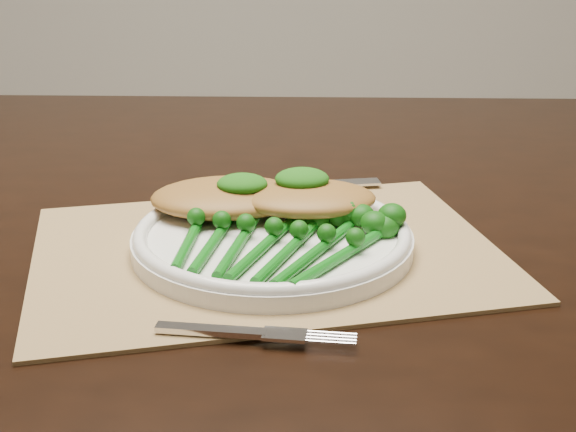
{
  "coord_description": "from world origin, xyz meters",
  "views": [
    {
      "loc": [
        0.12,
        -0.89,
        1.04
      ],
      "look_at": [
        0.12,
        -0.23,
        0.78
      ],
      "focal_mm": 50.0,
      "sensor_mm": 36.0,
      "label": 1
    }
  ],
  "objects_px": {
    "chicken_fillet_left": "(227,197)",
    "broccolini_bundle": "(265,245)",
    "placemat": "(267,251)",
    "dinner_plate": "(272,237)"
  },
  "relations": [
    {
      "from": "chicken_fillet_left",
      "to": "broccolini_bundle",
      "type": "relative_size",
      "value": 0.66
    },
    {
      "from": "placemat",
      "to": "dinner_plate",
      "type": "distance_m",
      "value": 0.01
    },
    {
      "from": "dinner_plate",
      "to": "broccolini_bundle",
      "type": "distance_m",
      "value": 0.04
    },
    {
      "from": "chicken_fillet_left",
      "to": "broccolini_bundle",
      "type": "distance_m",
      "value": 0.1
    },
    {
      "from": "placemat",
      "to": "broccolini_bundle",
      "type": "distance_m",
      "value": 0.04
    },
    {
      "from": "placemat",
      "to": "chicken_fillet_left",
      "type": "distance_m",
      "value": 0.07
    },
    {
      "from": "placemat",
      "to": "chicken_fillet_left",
      "type": "relative_size",
      "value": 2.82
    },
    {
      "from": "dinner_plate",
      "to": "placemat",
      "type": "bearing_deg",
      "value": -162.27
    },
    {
      "from": "dinner_plate",
      "to": "chicken_fillet_left",
      "type": "bearing_deg",
      "value": 128.82
    },
    {
      "from": "broccolini_bundle",
      "to": "chicken_fillet_left",
      "type": "bearing_deg",
      "value": 131.25
    }
  ]
}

